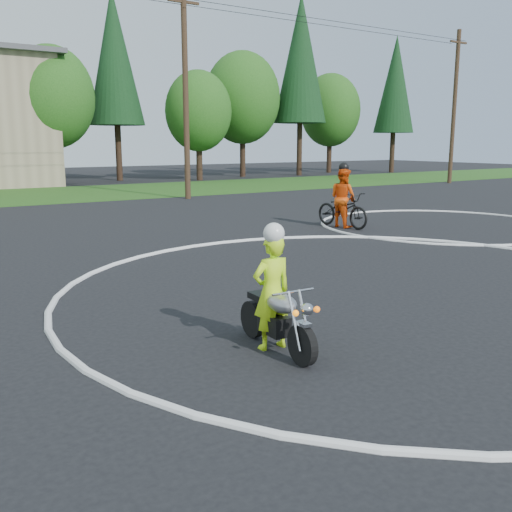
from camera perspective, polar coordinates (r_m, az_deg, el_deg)
grass_strip at (r=32.64m, az=-19.55°, el=5.83°), size 120.00×10.00×0.02m
course_markings at (r=13.67m, az=14.48°, el=-0.71°), size 19.05×19.05×0.12m
primary_motorcycle at (r=7.68m, az=2.17°, el=-6.27°), size 0.62×1.79×0.94m
rider_primary_grp at (r=7.67m, az=1.61°, el=-3.29°), size 0.59×0.41×1.74m
rider_second_grp at (r=19.06m, az=8.66°, el=5.11°), size 0.91×2.26×2.13m
traffic_cones at (r=12.78m, az=22.84°, el=-1.50°), size 19.83×10.13×0.30m
treeline at (r=45.39m, az=-3.57°, el=16.17°), size 38.20×8.10×14.52m
utility_poles at (r=28.70m, az=-7.06°, el=16.09°), size 41.60×1.12×10.00m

